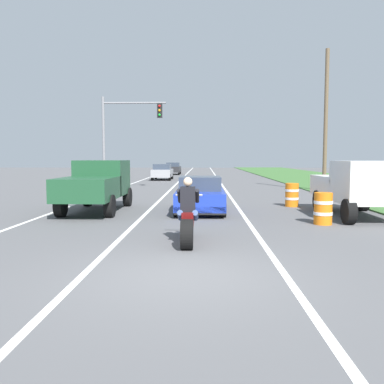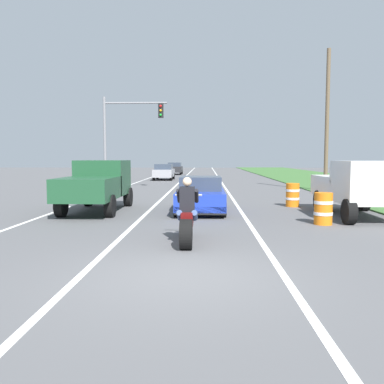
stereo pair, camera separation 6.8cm
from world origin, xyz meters
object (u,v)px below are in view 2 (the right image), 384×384
at_px(construction_barrel_nearest, 323,208).
at_px(distant_car_far_ahead, 164,172).
at_px(distant_car_further_ahead, 175,168).
at_px(motorcycle_with_rider, 187,220).
at_px(traffic_light_mast_near, 124,129).
at_px(pickup_truck_left_lane_dark_green, 97,183).
at_px(sports_car_blue, 201,195).
at_px(construction_barrel_mid, 293,195).
at_px(pickup_truck_right_shoulder_white, 357,186).

height_order(construction_barrel_nearest, distant_car_far_ahead, distant_car_far_ahead).
bearing_deg(distant_car_far_ahead, distant_car_further_ahead, 89.58).
relative_size(construction_barrel_nearest, distant_car_further_ahead, 0.25).
height_order(motorcycle_with_rider, traffic_light_mast_near, traffic_light_mast_near).
xyz_separation_m(construction_barrel_nearest, distant_car_far_ahead, (-7.60, 25.68, 0.27)).
distance_m(pickup_truck_left_lane_dark_green, traffic_light_mast_near, 11.16).
height_order(pickup_truck_left_lane_dark_green, traffic_light_mast_near, traffic_light_mast_near).
relative_size(sports_car_blue, construction_barrel_mid, 4.30).
relative_size(pickup_truck_right_shoulder_white, distant_car_far_ahead, 1.20).
bearing_deg(construction_barrel_nearest, pickup_truck_left_lane_dark_green, 159.63).
relative_size(pickup_truck_left_lane_dark_green, pickup_truck_right_shoulder_white, 1.00).
bearing_deg(traffic_light_mast_near, construction_barrel_mid, -44.89).
bearing_deg(pickup_truck_right_shoulder_white, motorcycle_with_rider, -140.47).
height_order(motorcycle_with_rider, construction_barrel_nearest, motorcycle_with_rider).
xyz_separation_m(pickup_truck_right_shoulder_white, construction_barrel_mid, (-1.64, 2.92, -0.60)).
bearing_deg(construction_barrel_mid, pickup_truck_left_lane_dark_green, -167.48).
distance_m(construction_barrel_nearest, distant_car_further_ahead, 39.05).
relative_size(traffic_light_mast_near, distant_car_further_ahead, 1.50).
bearing_deg(distant_car_further_ahead, distant_car_far_ahead, -90.42).
bearing_deg(sports_car_blue, traffic_light_mast_near, 115.56).
height_order(sports_car_blue, construction_barrel_mid, sports_car_blue).
distance_m(traffic_light_mast_near, distant_car_far_ahead, 12.51).
relative_size(motorcycle_with_rider, distant_car_further_ahead, 0.55).
distance_m(pickup_truck_right_shoulder_white, distant_car_further_ahead, 37.69).
distance_m(pickup_truck_left_lane_dark_green, construction_barrel_mid, 8.15).
relative_size(pickup_truck_right_shoulder_white, distant_car_further_ahead, 1.20).
bearing_deg(sports_car_blue, motorcycle_with_rider, -92.42).
distance_m(sports_car_blue, construction_barrel_nearest, 4.90).
bearing_deg(distant_car_further_ahead, sports_car_blue, -84.12).
distance_m(sports_car_blue, construction_barrel_mid, 4.26).
bearing_deg(construction_barrel_mid, distant_car_further_ahead, 102.65).
distance_m(sports_car_blue, traffic_light_mast_near, 12.28).
relative_size(sports_car_blue, distant_car_far_ahead, 1.08).
bearing_deg(pickup_truck_right_shoulder_white, traffic_light_mast_near, 131.84).
xyz_separation_m(sports_car_blue, pickup_truck_left_lane_dark_green, (-4.02, -0.08, 0.48)).
bearing_deg(distant_car_far_ahead, traffic_light_mast_near, -96.50).
height_order(pickup_truck_left_lane_dark_green, construction_barrel_nearest, pickup_truck_left_lane_dark_green).
xyz_separation_m(motorcycle_with_rider, traffic_light_mast_near, (-4.84, 16.69, 3.37)).
height_order(pickup_truck_left_lane_dark_green, pickup_truck_right_shoulder_white, same).
distance_m(construction_barrel_mid, distant_car_further_ahead, 34.47).
bearing_deg(pickup_truck_left_lane_dark_green, motorcycle_with_rider, -57.68).
xyz_separation_m(construction_barrel_nearest, construction_barrel_mid, (0.04, 4.69, 0.00)).
relative_size(traffic_light_mast_near, construction_barrel_nearest, 6.00).
bearing_deg(pickup_truck_right_shoulder_white, distant_car_further_ahead, 104.11).
bearing_deg(distant_car_further_ahead, motorcycle_with_rider, -85.32).
xyz_separation_m(pickup_truck_left_lane_dark_green, distant_car_further_ahead, (0.38, 35.39, -0.33)).
bearing_deg(construction_barrel_nearest, motorcycle_with_rider, -143.75).
xyz_separation_m(motorcycle_with_rider, pickup_truck_left_lane_dark_green, (-3.77, 5.95, 0.51)).
height_order(motorcycle_with_rider, construction_barrel_mid, motorcycle_with_rider).
xyz_separation_m(traffic_light_mast_near, construction_barrel_nearest, (8.97, -13.67, -3.46)).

